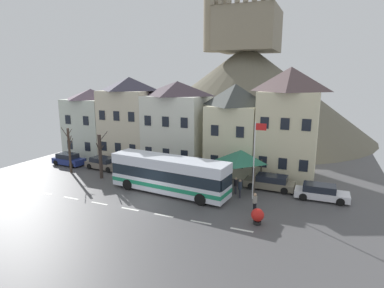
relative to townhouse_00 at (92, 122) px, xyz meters
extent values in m
cube|color=#4D4C4E|center=(14.59, -11.81, -4.39)|extent=(40.00, 60.00, 0.06)
cube|color=silver|center=(5.59, -13.43, -4.36)|extent=(1.60, 0.20, 0.01)
cube|color=silver|center=(8.59, -13.43, -4.36)|extent=(1.60, 0.20, 0.01)
cube|color=silver|center=(11.59, -13.43, -4.36)|extent=(1.60, 0.20, 0.01)
cube|color=silver|center=(14.59, -13.43, -4.36)|extent=(1.60, 0.20, 0.01)
cube|color=silver|center=(17.59, -13.43, -4.36)|extent=(1.60, 0.20, 0.01)
cube|color=silver|center=(20.59, -13.43, -4.36)|extent=(1.60, 0.20, 0.01)
cube|color=silver|center=(23.59, -13.43, -4.36)|extent=(1.60, 0.20, 0.01)
cube|color=silver|center=(0.00, 0.00, -0.65)|extent=(5.64, 5.63, 7.44)
pyramid|color=#493947|center=(0.00, 0.00, 3.72)|extent=(5.64, 5.63, 1.29)
cube|color=black|center=(-1.41, -2.84, -2.59)|extent=(0.80, 0.06, 1.10)
cube|color=black|center=(1.41, -2.84, -2.59)|extent=(0.80, 0.06, 1.10)
cube|color=black|center=(-1.41, -2.84, 0.65)|extent=(0.80, 0.06, 1.10)
cube|color=black|center=(1.41, -2.84, 0.65)|extent=(0.80, 0.06, 1.10)
cube|color=beige|center=(5.93, 0.04, -0.06)|extent=(6.10, 5.70, 8.61)
pyramid|color=#3C3847|center=(5.93, 0.04, 5.06)|extent=(6.10, 5.70, 1.62)
cube|color=black|center=(3.90, -2.84, -2.30)|extent=(0.80, 0.06, 1.10)
cube|color=black|center=(5.93, -2.84, -2.30)|extent=(0.80, 0.06, 1.10)
cube|color=black|center=(7.96, -2.84, -2.30)|extent=(0.80, 0.06, 1.10)
cube|color=black|center=(3.90, -2.84, 1.44)|extent=(0.80, 0.06, 1.10)
cube|color=black|center=(5.93, -2.84, 1.44)|extent=(0.80, 0.06, 1.10)
cube|color=black|center=(7.96, -2.84, 1.44)|extent=(0.80, 0.06, 1.10)
cube|color=silver|center=(12.32, 0.21, -0.30)|extent=(6.66, 6.04, 8.14)
pyramid|color=#43363F|center=(12.32, 0.21, 4.58)|extent=(6.66, 6.04, 1.62)
cube|color=black|center=(10.10, -2.84, -2.42)|extent=(0.80, 0.06, 1.10)
cube|color=black|center=(12.32, -2.84, -2.42)|extent=(0.80, 0.06, 1.10)
cube|color=black|center=(14.54, -2.84, -2.42)|extent=(0.80, 0.06, 1.10)
cube|color=black|center=(10.10, -2.84, 1.12)|extent=(0.80, 0.06, 1.10)
cube|color=black|center=(12.32, -2.84, 1.12)|extent=(0.80, 0.06, 1.10)
cube|color=black|center=(14.54, -2.84, 1.12)|extent=(0.80, 0.06, 1.10)
cube|color=beige|center=(19.27, -0.08, -0.74)|extent=(5.27, 5.47, 7.26)
pyramid|color=#3C403E|center=(19.27, -0.08, 4.03)|extent=(5.27, 5.47, 2.27)
cube|color=black|center=(17.95, -2.84, -2.63)|extent=(0.80, 0.06, 1.10)
cube|color=black|center=(20.59, -2.84, -2.63)|extent=(0.80, 0.06, 1.10)
cube|color=black|center=(17.95, -2.84, 0.53)|extent=(0.80, 0.06, 1.10)
cube|color=black|center=(20.59, -2.84, 0.53)|extent=(0.80, 0.06, 1.10)
cube|color=beige|center=(24.83, -0.14, 0.05)|extent=(5.66, 5.35, 8.83)
pyramid|color=#554344|center=(24.83, -0.14, 5.65)|extent=(5.66, 5.35, 2.38)
cube|color=black|center=(22.94, -2.84, -2.25)|extent=(0.80, 0.06, 1.10)
cube|color=black|center=(24.83, -2.84, -2.25)|extent=(0.80, 0.06, 1.10)
cube|color=black|center=(26.72, -2.84, -2.25)|extent=(0.80, 0.06, 1.10)
cube|color=black|center=(22.94, -2.84, 1.58)|extent=(0.80, 0.06, 1.10)
cube|color=black|center=(24.83, -2.84, 1.58)|extent=(0.80, 0.06, 1.10)
cube|color=black|center=(26.72, -2.84, 1.58)|extent=(0.80, 0.06, 1.10)
cone|color=#635D4D|center=(14.90, 23.14, 3.50)|extent=(42.72, 42.72, 15.74)
cube|color=gray|center=(14.90, 23.14, 13.61)|extent=(10.07, 10.07, 7.00)
cylinder|color=gray|center=(9.87, 20.62, 14.55)|extent=(4.05, 4.05, 8.88)
cube|color=gray|center=(10.20, 18.10, 17.46)|extent=(0.67, 0.70, 0.69)
cube|color=gray|center=(11.54, 18.10, 17.46)|extent=(0.67, 0.70, 0.69)
cube|color=gray|center=(12.89, 18.10, 17.46)|extent=(0.67, 0.70, 0.69)
cube|color=gray|center=(14.23, 18.10, 17.46)|extent=(0.67, 0.70, 0.69)
cube|color=gray|center=(15.57, 18.10, 17.46)|extent=(0.67, 0.70, 0.69)
cube|color=white|center=(15.80, -8.98, -3.54)|extent=(11.28, 3.59, 1.15)
cube|color=#1E8C60|center=(15.80, -8.98, -3.48)|extent=(11.30, 3.61, 0.36)
cube|color=#19232D|center=(15.80, -8.98, -2.48)|extent=(11.18, 3.54, 0.97)
cube|color=white|center=(15.80, -8.98, -1.55)|extent=(11.28, 3.59, 0.91)
cube|color=#19232D|center=(21.33, -9.55, -2.48)|extent=(0.27, 2.07, 0.93)
cylinder|color=black|center=(19.67, -8.19, -3.86)|extent=(1.02, 0.38, 1.00)
cylinder|color=black|center=(19.43, -10.54, -3.86)|extent=(1.02, 0.38, 1.00)
cylinder|color=black|center=(12.17, -7.42, -3.86)|extent=(1.02, 0.38, 1.00)
cylinder|color=black|center=(11.93, -9.77, -3.86)|extent=(1.02, 0.38, 1.00)
cylinder|color=#473D33|center=(19.60, -3.18, -3.16)|extent=(0.14, 0.14, 2.40)
cylinder|color=#473D33|center=(22.90, -3.18, -3.16)|extent=(0.14, 0.14, 2.40)
cylinder|color=#473D33|center=(19.60, -6.48, -3.16)|extent=(0.14, 0.14, 2.40)
cylinder|color=#473D33|center=(22.90, -6.48, -3.16)|extent=(0.14, 0.14, 2.40)
pyramid|color=#266A50|center=(21.25, -4.83, -1.38)|extent=(3.60, 3.60, 1.17)
cube|color=slate|center=(5.61, -5.04, -3.87)|extent=(4.47, 2.34, 0.64)
cube|color=#1E232D|center=(5.39, -5.02, -3.30)|extent=(2.74, 1.93, 0.49)
cylinder|color=black|center=(7.11, -4.29, -4.04)|extent=(0.66, 0.27, 0.64)
cylinder|color=black|center=(6.92, -6.10, -4.04)|extent=(0.66, 0.27, 0.64)
cylinder|color=black|center=(4.30, -3.99, -4.04)|extent=(0.66, 0.27, 0.64)
cylinder|color=black|center=(4.10, -5.80, -4.04)|extent=(0.66, 0.27, 0.64)
cube|color=#766F5D|center=(23.93, -4.51, -3.88)|extent=(4.57, 1.83, 0.61)
cube|color=#1E232D|center=(24.16, -4.51, -3.29)|extent=(2.76, 1.58, 0.58)
cylinder|color=black|center=(22.41, -5.28, -4.04)|extent=(0.65, 0.22, 0.64)
cylinder|color=black|center=(22.46, -3.65, -4.04)|extent=(0.65, 0.22, 0.64)
cylinder|color=black|center=(25.40, -5.36, -4.04)|extent=(0.65, 0.22, 0.64)
cylinder|color=black|center=(25.45, -3.74, -4.04)|extent=(0.65, 0.22, 0.64)
cube|color=navy|center=(0.71, -5.35, -3.85)|extent=(3.94, 1.97, 0.67)
cube|color=#1E232D|center=(0.52, -5.34, -3.25)|extent=(2.40, 1.67, 0.54)
cylinder|color=black|center=(2.03, -4.61, -4.04)|extent=(0.65, 0.24, 0.64)
cylinder|color=black|center=(1.92, -6.25, -4.04)|extent=(0.65, 0.24, 0.64)
cylinder|color=black|center=(-0.50, -4.45, -4.04)|extent=(0.65, 0.24, 0.64)
cylinder|color=black|center=(-0.61, -6.09, -4.04)|extent=(0.65, 0.24, 0.64)
cube|color=white|center=(28.47, -5.42, -3.90)|extent=(4.37, 1.78, 0.57)
cube|color=#1E232D|center=(28.25, -5.42, -3.33)|extent=(2.62, 1.56, 0.57)
cylinder|color=black|center=(29.90, -4.58, -4.04)|extent=(0.64, 0.21, 0.64)
cylinder|color=black|center=(29.91, -6.24, -4.04)|extent=(0.64, 0.21, 0.64)
cylinder|color=black|center=(27.02, -4.60, -4.04)|extent=(0.64, 0.21, 0.64)
cylinder|color=black|center=(27.04, -6.27, -4.04)|extent=(0.64, 0.21, 0.64)
cylinder|color=#2D2D38|center=(21.92, -7.63, -3.95)|extent=(0.12, 0.12, 0.83)
cylinder|color=#2D2D38|center=(22.01, -7.81, -3.95)|extent=(0.12, 0.12, 0.83)
cylinder|color=#232B38|center=(21.97, -7.72, -3.26)|extent=(0.32, 0.32, 0.66)
sphere|color=#9E7A60|center=(21.97, -7.72, -2.81)|extent=(0.23, 0.23, 0.23)
cylinder|color=black|center=(23.66, -9.91, -4.00)|extent=(0.14, 0.14, 0.72)
cylinder|color=black|center=(23.81, -10.06, -4.00)|extent=(0.14, 0.14, 0.72)
cylinder|color=gray|center=(23.73, -9.99, -3.41)|extent=(0.34, 0.34, 0.56)
sphere|color=tan|center=(23.73, -9.99, -3.01)|extent=(0.24, 0.24, 0.24)
cylinder|color=#2D2D38|center=(21.41, -7.00, -3.98)|extent=(0.14, 0.14, 0.77)
cylinder|color=#2D2D38|center=(21.33, -6.82, -3.98)|extent=(0.14, 0.14, 0.77)
cylinder|color=black|center=(21.37, -6.91, -3.36)|extent=(0.32, 0.32, 0.58)
sphere|color=tan|center=(21.37, -6.91, -2.96)|extent=(0.22, 0.22, 0.22)
cube|color=#33473D|center=(19.07, -2.76, -3.91)|extent=(1.67, 0.45, 0.08)
cube|color=#33473D|center=(19.07, -2.54, -3.69)|extent=(1.67, 0.06, 0.40)
cube|color=#2D2D33|center=(18.31, -2.76, -4.14)|extent=(0.08, 0.36, 0.45)
cube|color=#2D2D33|center=(19.83, -2.76, -4.14)|extent=(0.08, 0.36, 0.45)
cylinder|color=silver|center=(23.02, -7.52, -1.06)|extent=(0.10, 0.10, 6.61)
cube|color=red|center=(23.47, -7.52, 1.89)|extent=(0.90, 0.03, 0.56)
cylinder|color=black|center=(24.37, -12.16, -4.24)|extent=(0.55, 0.55, 0.25)
sphere|color=red|center=(24.37, -12.16, -3.65)|extent=(0.92, 0.92, 0.92)
cylinder|color=#382D28|center=(7.45, -7.91, -2.08)|extent=(0.35, 0.35, 4.57)
cylinder|color=#382D28|center=(7.90, -7.82, 0.02)|extent=(0.97, 0.27, 1.13)
cylinder|color=#382D28|center=(7.15, -7.49, -1.13)|extent=(0.68, 0.91, 0.90)
cylinder|color=#382D28|center=(7.73, -7.98, -1.16)|extent=(0.65, 0.24, 0.65)
cylinder|color=#382D28|center=(7.62, -8.35, -1.05)|extent=(0.46, 0.98, 1.15)
cylinder|color=#47382D|center=(3.11, -7.60, -1.91)|extent=(0.25, 0.25, 4.90)
cylinder|color=#47382D|center=(3.08, -7.29, 0.07)|extent=(0.14, 0.68, 0.60)
cylinder|color=#47382D|center=(3.08, -8.01, 0.09)|extent=(0.14, 0.87, 1.32)
cylinder|color=#47382D|center=(3.46, -7.76, -0.67)|extent=(0.79, 0.42, 1.01)
cylinder|color=#47382D|center=(2.90, -7.08, -1.13)|extent=(0.50, 1.11, 0.76)
camera|label=1|loc=(28.19, -33.12, 5.85)|focal=29.69mm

